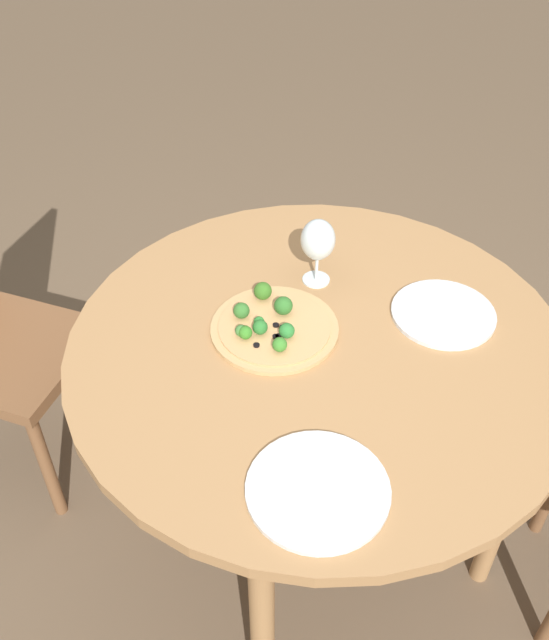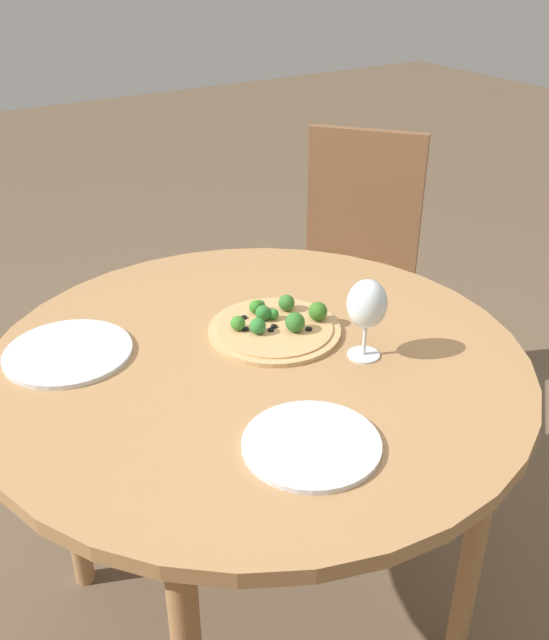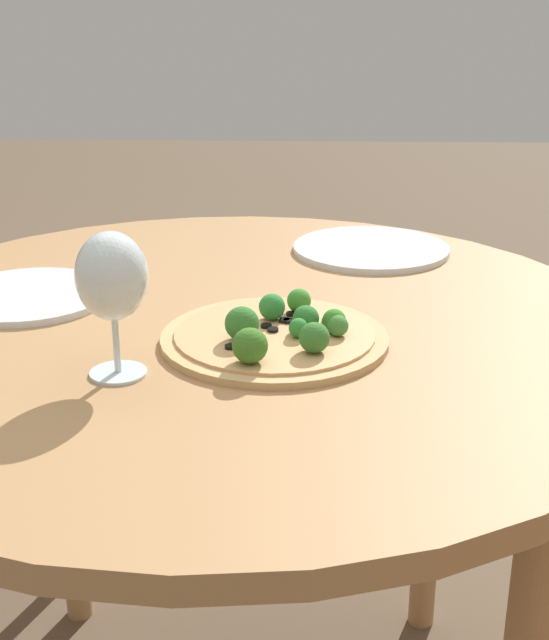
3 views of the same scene
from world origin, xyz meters
The scene contains 7 objects.
ground_plane centered at (0.00, 0.00, 0.00)m, with size 12.00×12.00×0.00m, color brown.
dining_table centered at (0.00, 0.00, 0.69)m, with size 1.10×1.10×0.77m.
chair centered at (-0.74, -0.62, 0.52)m, with size 0.56×0.56×0.97m.
pizza centered at (-0.09, -0.07, 0.78)m, with size 0.28×0.28×0.06m.
wine_glass centered at (-0.19, 0.11, 0.89)m, with size 0.08×0.08×0.17m.
plate_near centered at (0.32, -0.21, 0.78)m, with size 0.26×0.26×0.01m.
plate_far centered at (0.07, 0.29, 0.78)m, with size 0.24×0.24×0.01m.
Camera 2 is at (0.62, 1.05, 1.54)m, focal length 40.00 mm.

